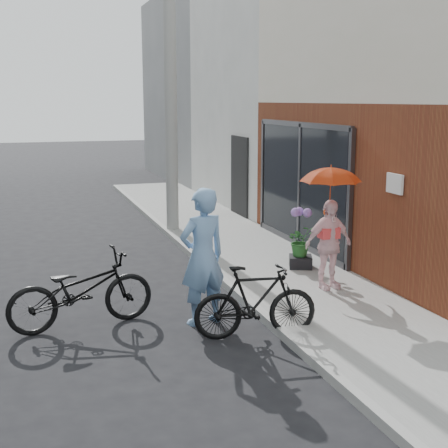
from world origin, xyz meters
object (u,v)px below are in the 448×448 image
utility_pole (170,80)px  bike_right (256,302)px  kimono_woman (328,244)px  planter (301,262)px  bike_left (81,290)px  officer (203,257)px

utility_pole → bike_right: 7.31m
utility_pole → kimono_woman: utility_pole is taller
kimono_woman → planter: 1.40m
bike_left → bike_right: bike_left is taller
planter → utility_pole: bearing=108.5°
utility_pole → bike_left: (-2.62, -5.54, -2.98)m
utility_pole → kimono_woman: (1.23, -5.32, -2.67)m
bike_left → bike_right: bearing=-126.4°
officer → kimono_woman: officer is taller
officer → bike_right: size_ratio=1.17×
utility_pole → planter: size_ratio=17.63×
utility_pole → kimono_woman: bearing=-77.0°
bike_right → kimono_woman: 2.21m
utility_pole → bike_left: size_ratio=3.51×
utility_pole → planter: utility_pole is taller
officer → planter: (2.36, 1.85, -0.73)m
bike_left → kimono_woman: 3.87m
officer → bike_left: size_ratio=0.96×
officer → bike_left: bearing=-28.0°
kimono_woman → planter: bearing=77.1°
officer → planter: 3.09m
bike_right → planter: (1.86, 2.58, -0.26)m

